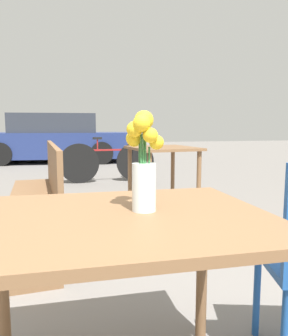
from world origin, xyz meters
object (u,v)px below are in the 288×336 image
object	(u,v)px
table_front	(119,243)
flower_vase	(143,166)
parked_car	(56,139)
bicycle	(108,162)
bench_near	(43,193)
table_back	(162,158)

from	to	relation	value
table_front	flower_vase	world-z (taller)	flower_vase
parked_car	bicycle	bearing A→B (deg)	-76.12
bicycle	parked_car	xyz separation A→B (m)	(-0.96, 3.90, 0.28)
bench_near	table_back	distance (m)	1.58
flower_vase	parked_car	world-z (taller)	parked_car
table_back	parked_car	bearing A→B (deg)	101.92
parked_car	flower_vase	bearing A→B (deg)	-87.21
flower_vase	table_back	bearing A→B (deg)	71.29
table_front	table_back	xyz separation A→B (m)	(0.96, 2.60, 0.02)
flower_vase	parked_car	xyz separation A→B (m)	(-0.42, 8.69, -0.22)
bicycle	parked_car	size ratio (longest dim) A/B	0.40
bench_near	bicycle	distance (m)	3.26
bench_near	bicycle	xyz separation A→B (m)	(0.96, 3.12, -0.09)
table_front	flower_vase	xyz separation A→B (m)	(0.09, 0.03, 0.25)
flower_vase	bench_near	size ratio (longest dim) A/B	0.21
flower_vase	parked_car	size ratio (longest dim) A/B	0.08
table_back	bicycle	xyz separation A→B (m)	(-0.33, 2.22, -0.26)
table_front	bicycle	xyz separation A→B (m)	(0.63, 4.82, -0.24)
bicycle	parked_car	bearing A→B (deg)	103.88
bicycle	table_front	bearing A→B (deg)	-97.44
flower_vase	bicycle	distance (m)	4.85
bench_near	table_back	size ratio (longest dim) A/B	1.84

